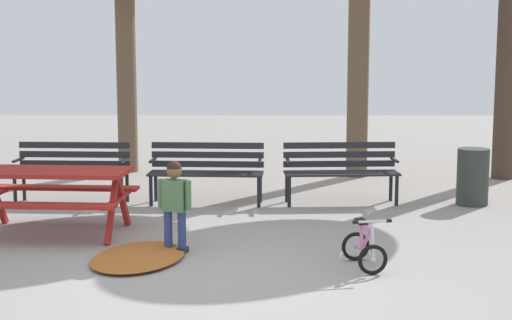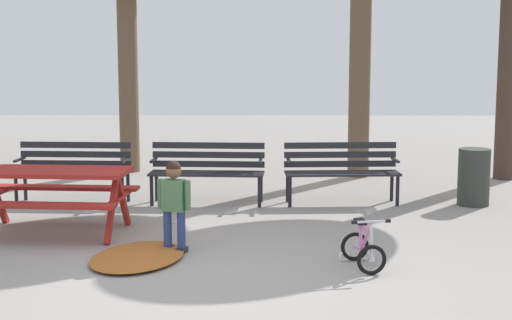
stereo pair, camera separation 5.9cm
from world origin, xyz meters
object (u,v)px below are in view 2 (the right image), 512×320
park_bench_right (341,167)px  kids_bicycle (363,248)px  park_bench_far_left (74,167)px  picnic_table (52,184)px  child_standing (174,199)px  trash_bin (474,177)px  park_bench_left (207,168)px

park_bench_right → kids_bicycle: size_ratio=2.67×
park_bench_right → park_bench_far_left: bearing=-179.8°
picnic_table → child_standing: (1.54, -0.86, -0.01)m
park_bench_far_left → picnic_table: bearing=-83.7°
picnic_table → child_standing: bearing=-29.0°
child_standing → park_bench_right: bearing=53.2°
kids_bicycle → trash_bin: 3.70m
picnic_table → kids_bicycle: 3.79m
park_bench_far_left → kids_bicycle: size_ratio=2.66×
child_standing → trash_bin: 4.67m
park_bench_far_left → trash_bin: (5.63, -0.11, -0.11)m
park_bench_right → trash_bin: bearing=-3.8°
park_bench_left → kids_bicycle: park_bench_left is taller
picnic_table → child_standing: size_ratio=1.89×
park_bench_right → child_standing: bearing=-126.8°
park_bench_left → park_bench_right: same height
park_bench_far_left → park_bench_right: (3.79, 0.01, 0.00)m
picnic_table → park_bench_far_left: size_ratio=1.16×
park_bench_far_left → child_standing: child_standing is taller
park_bench_far_left → kids_bicycle: 4.94m
picnic_table → child_standing: 1.77m
picnic_table → park_bench_right: size_ratio=1.16×
park_bench_left → child_standing: (-0.15, -2.68, 0.07)m
park_bench_right → picnic_table: bearing=-152.5°
picnic_table → park_bench_left: 2.49m
park_bench_right → park_bench_left: bearing=-178.7°
child_standing → picnic_table: bearing=151.0°
child_standing → kids_bicycle: size_ratio=1.64×
child_standing → trash_bin: child_standing is taller
park_bench_right → child_standing: size_ratio=1.63×
kids_bicycle → trash_bin: trash_bin is taller
trash_bin → kids_bicycle: bearing=-121.4°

